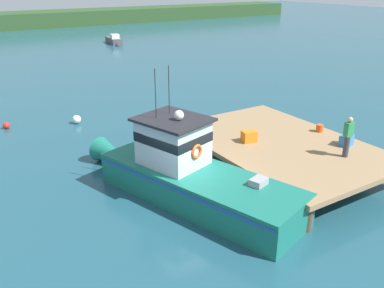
% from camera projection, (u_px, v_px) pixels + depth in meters
% --- Properties ---
extents(ground_plane, '(200.00, 200.00, 0.00)m').
position_uv_depth(ground_plane, '(184.00, 196.00, 15.72)').
color(ground_plane, '#1E4C5B').
extents(dock, '(6.00, 9.00, 1.20)m').
position_uv_depth(dock, '(280.00, 144.00, 17.68)').
color(dock, '#4C3D2D').
rests_on(dock, ground).
extents(main_fishing_boat, '(4.82, 9.90, 4.80)m').
position_uv_depth(main_fishing_boat, '(186.00, 173.00, 15.28)').
color(main_fishing_boat, '#196B5B').
rests_on(main_fishing_boat, ground).
extents(crate_single_far, '(0.67, 0.55, 0.47)m').
position_uv_depth(crate_single_far, '(249.00, 136.00, 17.55)').
color(crate_single_far, orange).
rests_on(crate_single_far, dock).
extents(crate_single_by_cleat, '(0.71, 0.61, 0.47)m').
position_uv_depth(crate_single_by_cleat, '(346.00, 140.00, 17.15)').
color(crate_single_by_cleat, '#3370B2').
rests_on(crate_single_by_cleat, dock).
extents(bait_bucket, '(0.32, 0.32, 0.34)m').
position_uv_depth(bait_bucket, '(320.00, 128.00, 18.70)').
color(bait_bucket, '#E04C19').
rests_on(bait_bucket, dock).
extents(deckhand_by_the_boat, '(0.36, 0.22, 1.63)m').
position_uv_depth(deckhand_by_the_boat, '(348.00, 136.00, 15.85)').
color(deckhand_by_the_boat, '#383842').
rests_on(deckhand_by_the_boat, dock).
extents(moored_boat_far_right, '(1.64, 4.80, 1.20)m').
position_uv_depth(moored_boat_far_right, '(114.00, 40.00, 51.18)').
color(moored_boat_far_right, '#4C4C51').
rests_on(moored_boat_far_right, ground).
extents(mooring_buoy_inshore, '(0.49, 0.49, 0.49)m').
position_uv_depth(mooring_buoy_inshore, '(77.00, 119.00, 23.35)').
color(mooring_buoy_inshore, silver).
rests_on(mooring_buoy_inshore, ground).
extents(mooring_buoy_channel_marker, '(0.37, 0.37, 0.37)m').
position_uv_depth(mooring_buoy_channel_marker, '(6.00, 125.00, 22.57)').
color(mooring_buoy_channel_marker, red).
rests_on(mooring_buoy_channel_marker, ground).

